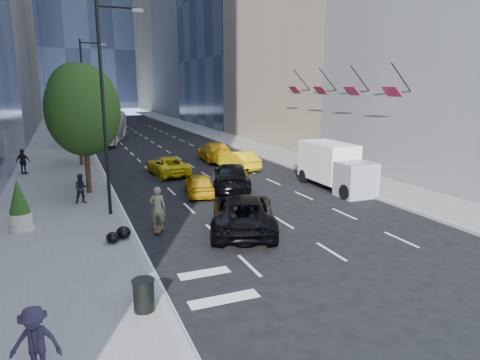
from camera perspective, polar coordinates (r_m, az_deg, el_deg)
name	(u,v)px	position (r m, az deg, el deg)	size (l,w,h in m)	color
ground	(264,225)	(20.11, 3.22, -5.96)	(160.00, 160.00, 0.00)	black
sidewalk_left	(58,148)	(47.61, -23.05, 3.89)	(6.00, 120.00, 0.15)	slate
sidewalk_right	(231,140)	(51.00, -1.16, 5.39)	(4.00, 120.00, 0.15)	slate
tower_right_far	(180,12)	(120.56, -8.06, 21.24)	(20.00, 24.00, 50.00)	#7E6B57
lamp_near	(107,97)	(21.29, -17.35, 10.46)	(2.13, 0.22, 10.00)	black
lamp_far	(86,92)	(39.25, -19.85, 10.95)	(2.13, 0.22, 10.00)	black
tree_near	(83,110)	(26.25, -20.19, 8.70)	(4.20, 4.20, 7.46)	#312013
tree_mid	(77,99)	(36.22, -20.95, 10.02)	(4.50, 4.50, 7.99)	#312013
tree_far	(73,102)	(49.24, -21.38, 9.61)	(3.90, 3.90, 6.92)	#312013
traffic_signal	(78,103)	(57.26, -20.74, 9.55)	(2.48, 0.53, 5.20)	black
facade_flags	(337,88)	(33.13, 12.77, 11.88)	(1.85, 13.30, 2.05)	black
skateboarder	(158,211)	(19.18, -10.89, -4.06)	(0.71, 0.46, 1.93)	olive
black_sedan_lincoln	(243,212)	(19.15, 0.40, -4.32)	(2.72, 5.90, 1.64)	black
black_sedan_mercedes	(232,176)	(26.77, -1.09, 0.51)	(2.26, 5.55, 1.61)	black
taxi_a	(199,184)	(25.38, -5.51, -0.57)	(1.53, 3.81, 1.30)	#CE950A
taxi_b	(238,160)	(33.01, -0.28, 2.64)	(1.53, 4.38, 1.44)	#E6B80C
taxi_c	(168,166)	(31.45, -9.60, 1.90)	(2.25, 4.89, 1.36)	yellow
taxi_d	(215,152)	(37.00, -3.38, 3.81)	(2.25, 5.53, 1.60)	#FFB30D
city_bus	(108,128)	(51.32, -17.25, 6.69)	(2.83, 12.08, 3.36)	white
box_truck	(335,166)	(27.39, 12.54, 1.81)	(2.23, 5.90, 2.81)	white
pedestrian_a	(82,189)	(24.41, -20.36, -1.10)	(0.78, 0.61, 1.61)	black
pedestrian_b	(23,162)	(34.18, -26.93, 2.20)	(1.07, 0.44, 1.82)	black
pedestrian_c	(35,343)	(10.69, -25.63, -19.00)	(1.08, 0.62, 1.67)	black
trash_can	(144,296)	(12.70, -12.71, -14.83)	(0.59, 0.59, 0.88)	black
planter_shrub	(19,206)	(20.93, -27.36, -3.08)	(0.96, 0.96, 2.30)	beige
garbage_bags	(119,234)	(18.31, -15.81, -7.01)	(1.04, 1.00, 0.51)	black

